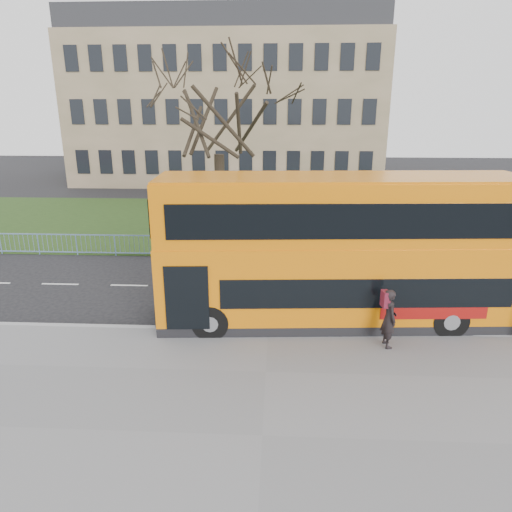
# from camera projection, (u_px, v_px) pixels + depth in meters

# --- Properties ---
(ground) EXTENTS (120.00, 120.00, 0.00)m
(ground) POSITION_uv_depth(u_px,v_px,m) (269.00, 313.00, 16.68)
(ground) COLOR black
(ground) RESTS_ON ground
(pavement) EXTENTS (80.00, 10.50, 0.12)m
(pavement) POSITION_uv_depth(u_px,v_px,m) (262.00, 438.00, 10.24)
(pavement) COLOR slate
(pavement) RESTS_ON ground
(kerb) EXTENTS (80.00, 0.20, 0.14)m
(kerb) POSITION_uv_depth(u_px,v_px,m) (268.00, 331.00, 15.18)
(kerb) COLOR gray
(kerb) RESTS_ON ground
(grass_verge) EXTENTS (80.00, 15.40, 0.08)m
(grass_verge) POSITION_uv_depth(u_px,v_px,m) (274.00, 222.00, 30.28)
(grass_verge) COLOR #213914
(grass_verge) RESTS_ON ground
(guard_railing) EXTENTS (40.00, 0.12, 1.10)m
(guard_railing) POSITION_uv_depth(u_px,v_px,m) (272.00, 247.00, 22.79)
(guard_railing) COLOR #7393CC
(guard_railing) RESTS_ON ground
(bare_tree) EXTENTS (7.88, 7.88, 11.26)m
(bare_tree) POSITION_uv_depth(u_px,v_px,m) (219.00, 137.00, 24.61)
(bare_tree) COLOR black
(bare_tree) RESTS_ON grass_verge
(civic_building) EXTENTS (30.00, 15.00, 14.00)m
(civic_building) POSITION_uv_depth(u_px,v_px,m) (230.00, 112.00, 48.10)
(civic_building) COLOR #786A4C
(civic_building) RESTS_ON ground
(yellow_bus) EXTENTS (12.14, 3.64, 5.02)m
(yellow_bus) POSITION_uv_depth(u_px,v_px,m) (339.00, 248.00, 15.26)
(yellow_bus) COLOR orange
(yellow_bus) RESTS_ON ground
(pedestrian) EXTENTS (0.54, 0.74, 1.87)m
(pedestrian) POSITION_uv_depth(u_px,v_px,m) (389.00, 318.00, 13.85)
(pedestrian) COLOR black
(pedestrian) RESTS_ON pavement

